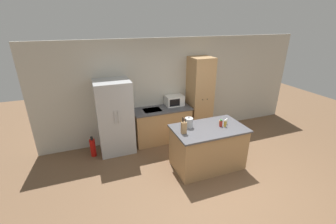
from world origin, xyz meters
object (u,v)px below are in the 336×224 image
at_px(knife_block, 184,127).
at_px(spice_bottle_amber_oil, 221,122).
at_px(pantry_cabinet, 200,98).
at_px(microwave, 174,101).
at_px(spice_bottle_tall_dark, 227,122).
at_px(kettle, 189,123).
at_px(fire_extinguisher, 93,147).
at_px(spice_bottle_green_herb, 225,123).
at_px(refrigerator, 115,117).
at_px(spice_bottle_short_red, 221,123).

xyz_separation_m(knife_block, spice_bottle_amber_oil, (0.92, 0.11, -0.08)).
relative_size(pantry_cabinet, knife_block, 6.31).
distance_m(pantry_cabinet, spice_bottle_amber_oil, 1.37).
relative_size(microwave, spice_bottle_tall_dark, 3.67).
xyz_separation_m(microwave, spice_bottle_tall_dark, (0.58, -1.51, -0.05)).
bearing_deg(microwave, pantry_cabinet, -8.70).
bearing_deg(kettle, spice_bottle_tall_dark, -11.11).
bearing_deg(fire_extinguisher, spice_bottle_green_herb, -26.89).
bearing_deg(refrigerator, kettle, -41.19).
relative_size(microwave, spice_bottle_green_herb, 3.01).
relative_size(pantry_cabinet, spice_bottle_amber_oil, 24.67).
distance_m(pantry_cabinet, knife_block, 1.85).
distance_m(refrigerator, microwave, 1.60).
bearing_deg(fire_extinguisher, knife_block, -37.29).
height_order(spice_bottle_amber_oil, spice_bottle_green_herb, spice_bottle_green_herb).
xyz_separation_m(pantry_cabinet, microwave, (-0.68, 0.10, -0.03)).
bearing_deg(spice_bottle_amber_oil, kettle, 171.79).
xyz_separation_m(refrigerator, pantry_cabinet, (2.27, 0.06, 0.19)).
xyz_separation_m(spice_bottle_amber_oil, kettle, (-0.70, 0.10, 0.06)).
bearing_deg(microwave, knife_block, -105.77).
xyz_separation_m(refrigerator, spice_bottle_tall_dark, (2.17, -1.34, 0.11)).
xyz_separation_m(pantry_cabinet, spice_bottle_amber_oil, (-0.21, -1.35, -0.10)).
xyz_separation_m(microwave, knife_block, (-0.44, -1.57, 0.02)).
bearing_deg(spice_bottle_short_red, spice_bottle_tall_dark, 15.42).
height_order(refrigerator, knife_block, refrigerator).
height_order(refrigerator, spice_bottle_amber_oil, refrigerator).
distance_m(microwave, kettle, 1.37).
relative_size(spice_bottle_amber_oil, spice_bottle_green_herb, 0.57).
height_order(microwave, spice_bottle_short_red, microwave).
relative_size(refrigerator, kettle, 7.90).
bearing_deg(pantry_cabinet, spice_bottle_short_red, -100.53).
xyz_separation_m(spice_bottle_tall_dark, fire_extinguisher, (-2.74, 1.25, -0.76)).
bearing_deg(refrigerator, microwave, 6.09).
xyz_separation_m(pantry_cabinet, spice_bottle_green_herb, (-0.19, -1.50, -0.07)).
height_order(pantry_cabinet, microwave, pantry_cabinet).
relative_size(knife_block, fire_extinguisher, 0.67).
bearing_deg(fire_extinguisher, spice_bottle_amber_oil, -24.41).
relative_size(refrigerator, spice_bottle_green_herb, 11.48).
bearing_deg(pantry_cabinet, fire_extinguisher, -176.89).
distance_m(spice_bottle_green_herb, fire_extinguisher, 3.07).
distance_m(spice_bottle_tall_dark, spice_bottle_green_herb, 0.13).
distance_m(spice_bottle_amber_oil, fire_extinguisher, 2.99).
distance_m(knife_block, spice_bottle_tall_dark, 1.03).
relative_size(spice_bottle_tall_dark, spice_bottle_green_herb, 0.82).
bearing_deg(fire_extinguisher, microwave, 6.83).
distance_m(spice_bottle_tall_dark, kettle, 0.83).
xyz_separation_m(knife_block, spice_bottle_tall_dark, (1.03, 0.05, -0.07)).
distance_m(spice_bottle_tall_dark, fire_extinguisher, 3.11).
bearing_deg(spice_bottle_short_red, kettle, 162.11).
distance_m(pantry_cabinet, spice_bottle_short_red, 1.48).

